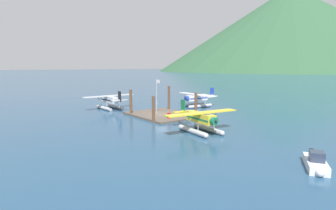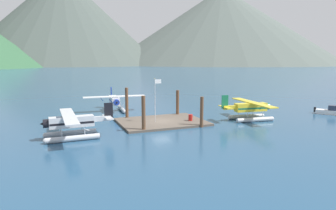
{
  "view_description": "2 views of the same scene",
  "coord_description": "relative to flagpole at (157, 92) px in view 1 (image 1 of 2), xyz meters",
  "views": [
    {
      "loc": [
        38.61,
        -27.37,
        8.54
      ],
      "look_at": [
        -0.63,
        1.69,
        1.65
      ],
      "focal_mm": 29.79,
      "sensor_mm": 36.0,
      "label": 1
    },
    {
      "loc": [
        -14.11,
        -38.06,
        8.77
      ],
      "look_at": [
        1.22,
        0.62,
        2.39
      ],
      "focal_mm": 31.44,
      "sensor_mm": 36.0,
      "label": 2
    }
  ],
  "objects": [
    {
      "name": "seaplane_yellow_stbd_aft",
      "position": [
        13.81,
        -2.63,
        -2.48
      ],
      "size": [
        7.95,
        10.49,
        3.84
      ],
      "color": "#B7BABF",
      "rests_on": "ground"
    },
    {
      "name": "piling_far_left",
      "position": [
        -2.93,
        4.75,
        -1.69
      ],
      "size": [
        0.46,
        0.46,
        4.74
      ],
      "primitive_type": "cylinder",
      "color": "brown",
      "rests_on": "ground"
    },
    {
      "name": "flagpole",
      "position": [
        0.0,
        0.0,
        0.0
      ],
      "size": [
        0.95,
        0.1,
        6.05
      ],
      "color": "silver",
      "rests_on": "dock_platform"
    },
    {
      "name": "piling_near_left",
      "position": [
        -2.87,
        -3.57,
        -1.83
      ],
      "size": [
        0.48,
        0.48,
        4.47
      ],
      "primitive_type": "cylinder",
      "color": "brown",
      "rests_on": "ground"
    },
    {
      "name": "mountain_ridge_east_peak",
      "position": [
        -218.96,
        411.18,
        63.61
      ],
      "size": [
        424.31,
        424.31,
        135.34
      ],
      "color": "#2D5638",
      "rests_on": "ground"
    },
    {
      "name": "dock_platform",
      "position": [
        0.97,
        0.42,
        -3.91
      ],
      "size": [
        11.76,
        8.96,
        0.3
      ],
      "primitive_type": "cube",
      "color": "brown",
      "rests_on": "ground"
    },
    {
      "name": "boat_white_open_se",
      "position": [
        28.95,
        -3.64,
        -3.57
      ],
      "size": [
        3.62,
        4.31,
        1.5
      ],
      "color": "silver",
      "rests_on": "ground"
    },
    {
      "name": "piling_far_right",
      "position": [
        5.13,
        4.37,
        -2.01
      ],
      "size": [
        0.48,
        0.48,
        4.1
      ],
      "primitive_type": "cylinder",
      "color": "brown",
      "rests_on": "ground"
    },
    {
      "name": "ground_plane",
      "position": [
        0.97,
        0.42,
        -4.06
      ],
      "size": [
        1200.0,
        1200.0,
        0.0
      ],
      "primitive_type": "plane",
      "color": "navy"
    },
    {
      "name": "seaplane_silver_port_aft",
      "position": [
        -11.32,
        -3.67,
        -2.48
      ],
      "size": [
        7.98,
        10.43,
        3.84
      ],
      "color": "#B7BABF",
      "rests_on": "ground"
    },
    {
      "name": "piling_near_right",
      "position": [
        4.93,
        -4.04,
        -2.04
      ],
      "size": [
        0.45,
        0.45,
        4.05
      ],
      "primitive_type": "cylinder",
      "color": "brown",
      "rests_on": "ground"
    },
    {
      "name": "seaplane_white_bow_left",
      "position": [
        -3.28,
        12.27,
        -2.48
      ],
      "size": [
        10.47,
        7.97,
        3.84
      ],
      "color": "#B7BABF",
      "rests_on": "ground"
    },
    {
      "name": "fuel_drum",
      "position": [
        4.8,
        -0.99,
        -3.32
      ],
      "size": [
        0.62,
        0.62,
        0.88
      ],
      "color": "#AD1E19",
      "rests_on": "dock_platform"
    }
  ]
}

